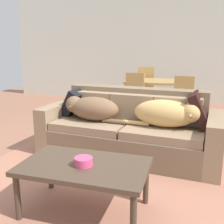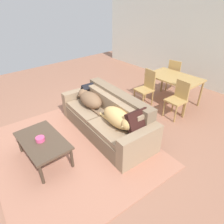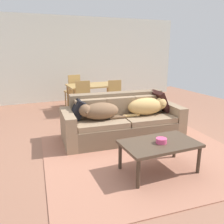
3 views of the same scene
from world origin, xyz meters
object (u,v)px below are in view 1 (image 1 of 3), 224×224
at_px(couch, 130,130).
at_px(dog_on_right_cushion, 168,113).
at_px(coffee_table, 84,169).
at_px(dog_on_left_cushion, 91,108).
at_px(bowl_on_coffee_table, 84,162).
at_px(dining_chair_far_left, 146,86).
at_px(dining_table, 159,84).
at_px(dining_chair_near_left, 133,96).
at_px(throw_pillow_by_left_arm, 74,103).
at_px(throw_pillow_by_right_arm, 200,111).
at_px(dining_chair_near_right, 183,98).

relative_size(couch, dog_on_right_cushion, 2.54).
bearing_deg(coffee_table, dog_on_left_cushion, 108.20).
height_order(bowl_on_coffee_table, dining_chair_far_left, dining_chair_far_left).
height_order(dog_on_right_cushion, dining_chair_far_left, dining_chair_far_left).
bearing_deg(dining_table, dining_chair_near_left, -124.67).
bearing_deg(couch, throw_pillow_by_left_arm, 176.33).
relative_size(dog_on_left_cushion, throw_pillow_by_right_arm, 1.90).
distance_m(dog_on_right_cushion, dining_table, 2.34).
distance_m(couch, dog_on_left_cushion, 0.59).
xyz_separation_m(throw_pillow_by_left_arm, bowl_on_coffee_table, (0.78, -1.56, -0.14)).
relative_size(dog_on_left_cushion, dog_on_right_cushion, 0.91).
distance_m(throw_pillow_by_right_arm, bowl_on_coffee_table, 1.70).
bearing_deg(dining_chair_far_left, couch, 87.72).
bearing_deg(dining_table, dining_chair_near_right, -46.83).
bearing_deg(throw_pillow_by_right_arm, dog_on_left_cushion, -176.79).
bearing_deg(dining_chair_near_right, coffee_table, -98.25).
relative_size(throw_pillow_by_left_arm, coffee_table, 0.35).
bearing_deg(dining_chair_far_left, dog_on_left_cushion, 77.54).
relative_size(throw_pillow_by_right_arm, dining_chair_near_left, 0.48).
distance_m(couch, coffee_table, 1.41).
distance_m(bowl_on_coffee_table, dining_chair_near_left, 3.01).
relative_size(dog_on_left_cushion, bowl_on_coffee_table, 5.58).
height_order(throw_pillow_by_left_arm, dining_chair_near_right, dining_chair_near_right).
height_order(dining_chair_near_left, dining_chair_far_left, dining_chair_far_left).
xyz_separation_m(throw_pillow_by_left_arm, dining_chair_near_right, (1.45, 1.52, -0.13)).
height_order(dog_on_right_cushion, coffee_table, dog_on_right_cushion).
relative_size(bowl_on_coffee_table, dining_chair_near_left, 0.16).
xyz_separation_m(couch, dining_table, (0.11, 2.17, 0.34)).
xyz_separation_m(couch, dining_chair_near_right, (0.60, 1.64, 0.17)).
distance_m(dog_on_left_cushion, throw_pillow_by_left_arm, 0.41).
relative_size(throw_pillow_by_left_arm, dining_chair_near_right, 0.42).
relative_size(dog_on_right_cushion, bowl_on_coffee_table, 6.12).
relative_size(couch, dining_chair_near_left, 2.54).
xyz_separation_m(throw_pillow_by_left_arm, coffee_table, (0.78, -1.53, -0.22)).
relative_size(dog_on_right_cushion, dining_table, 0.70).
distance_m(couch, throw_pillow_by_right_arm, 0.92).
bearing_deg(dining_table, dog_on_right_cushion, -80.64).
bearing_deg(dining_chair_near_right, throw_pillow_by_left_arm, -129.49).
bearing_deg(dog_on_right_cushion, dining_table, 104.03).
bearing_deg(couch, dining_chair_far_left, 100.26).
bearing_deg(bowl_on_coffee_table, dining_chair_far_left, 92.80).
bearing_deg(bowl_on_coffee_table, throw_pillow_by_right_arm, 56.88).
distance_m(couch, dining_chair_far_left, 2.82).
bearing_deg(couch, coffee_table, -88.32).
relative_size(dog_on_left_cushion, dining_table, 0.64).
height_order(couch, dining_chair_near_left, dining_chair_near_left).
bearing_deg(throw_pillow_by_left_arm, coffee_table, -63.12).
bearing_deg(dining_chair_far_left, dining_chair_near_right, 119.27).
bearing_deg(throw_pillow_by_left_arm, dog_on_left_cushion, -32.13).
xyz_separation_m(coffee_table, bowl_on_coffee_table, (0.01, -0.03, 0.08)).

